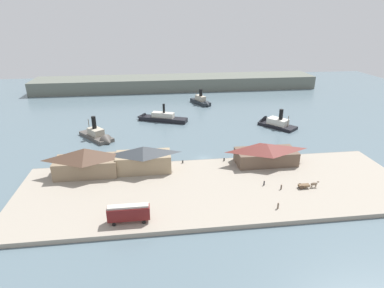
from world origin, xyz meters
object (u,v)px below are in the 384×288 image
mooring_post_center_west (183,162)px  mooring_post_west (224,160)px  ferry_near_quay (99,136)px  pedestrian_near_east_shed (264,183)px  horse_cart (308,185)px  ferry_approaching_west (202,101)px  ferry_moored_east (273,123)px  ferry_moored_west (158,118)px  ferry_shed_east_terminal (86,161)px  ferry_shed_customs_shed (143,159)px  pedestrian_near_west_shed (278,206)px  ferry_shed_west_terminal (266,153)px  pedestrian_standing_center (281,187)px  street_tram (129,212)px

mooring_post_center_west → mooring_post_west: size_ratio=1.00×
ferry_near_quay → pedestrian_near_east_shed: bearing=-41.2°
horse_cart → ferry_approaching_west: (-14.95, 94.97, -0.37)m
ferry_moored_east → mooring_post_west: bearing=-130.4°
mooring_post_center_west → ferry_moored_west: size_ratio=0.04×
ferry_moored_west → ferry_approaching_west: bearing=46.1°
ferry_shed_east_terminal → ferry_moored_east: ferry_shed_east_terminal is taller
mooring_post_center_west → ferry_approaching_west: ferry_approaching_west is taller
pedestrian_near_east_shed → ferry_moored_west: 72.13m
ferry_shed_customs_shed → pedestrian_near_west_shed: size_ratio=9.61×
ferry_shed_west_terminal → ferry_moored_east: 42.31m
horse_cart → ferry_moored_east: ferry_moored_east is taller
ferry_shed_east_terminal → pedestrian_near_east_shed: 52.62m
pedestrian_near_west_shed → mooring_post_center_west: pedestrian_near_west_shed is taller
ferry_moored_east → pedestrian_near_east_shed: bearing=-113.0°
ferry_approaching_west → ferry_moored_east: size_ratio=0.91×
ferry_shed_customs_shed → mooring_post_west: 26.61m
pedestrian_standing_center → ferry_approaching_west: size_ratio=0.10×
mooring_post_west → ferry_approaching_west: (4.28, 74.71, 0.10)m
ferry_near_quay → ferry_shed_east_terminal: bearing=-88.4°
mooring_post_west → pedestrian_near_west_shed: bearing=-76.1°
mooring_post_west → ferry_moored_east: bearing=49.6°
ferry_near_quay → ferry_approaching_west: 67.26m
ferry_shed_west_terminal → pedestrian_near_west_shed: ferry_shed_west_terminal is taller
ferry_shed_west_terminal → ferry_near_quay: 65.01m
ferry_shed_customs_shed → ferry_shed_west_terminal: (39.04, 0.06, -0.53)m
ferry_moored_west → mooring_post_west: bearing=-67.6°
street_tram → pedestrian_standing_center: bearing=13.6°
ferry_shed_west_terminal → pedestrian_near_west_shed: size_ratio=11.16×
mooring_post_center_west → pedestrian_near_east_shed: bearing=-39.0°
street_tram → mooring_post_west: (29.30, 29.98, -2.18)m
horse_cart → mooring_post_center_west: 38.69m
pedestrian_near_east_shed → ferry_near_quay: 68.63m
ferry_shed_east_terminal → mooring_post_center_west: (29.37, 3.93, -3.84)m
ferry_shed_east_terminal → pedestrian_near_east_shed: ferry_shed_east_terminal is taller
mooring_post_center_west → ferry_shed_west_terminal: bearing=-7.4°
street_tram → pedestrian_standing_center: 42.13m
ferry_shed_east_terminal → pedestrian_standing_center: size_ratio=11.90×
ferry_shed_customs_shed → pedestrian_standing_center: size_ratio=10.84×
mooring_post_center_west → ferry_moored_east: 56.04m
mooring_post_west → pedestrian_standing_center: bearing=-60.0°
horse_cart → ferry_near_quay: 79.46m
ferry_moored_east → ferry_near_quay: bearing=-174.4°
pedestrian_near_east_shed → street_tram: bearing=-161.1°
ferry_approaching_west → mooring_post_center_west: bearing=-103.6°
ferry_shed_customs_shed → ferry_moored_west: 53.16m
pedestrian_standing_center → mooring_post_center_west: bearing=141.6°
ferry_near_quay → horse_cart: bearing=-37.3°
ferry_shed_east_terminal → mooring_post_west: 43.45m
ferry_moored_west → mooring_post_center_west: bearing=-82.5°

